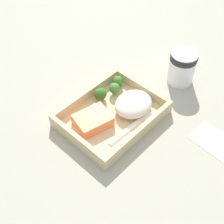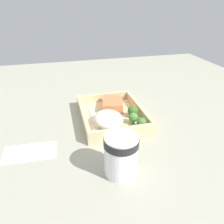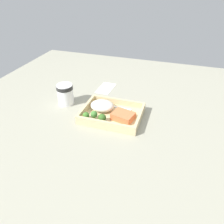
# 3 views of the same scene
# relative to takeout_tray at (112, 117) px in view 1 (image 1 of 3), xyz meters

# --- Properties ---
(ground_plane) EXTENTS (1.60, 1.60, 0.02)m
(ground_plane) POSITION_rel_takeout_tray_xyz_m (0.00, 0.00, -0.02)
(ground_plane) COLOR #9A9885
(takeout_tray) EXTENTS (0.27, 0.21, 0.01)m
(takeout_tray) POSITION_rel_takeout_tray_xyz_m (0.00, 0.00, 0.00)
(takeout_tray) COLOR #CEB888
(takeout_tray) RESTS_ON ground_plane
(tray_rim) EXTENTS (0.27, 0.21, 0.03)m
(tray_rim) POSITION_rel_takeout_tray_xyz_m (0.00, 0.00, 0.02)
(tray_rim) COLOR #CEB888
(tray_rim) RESTS_ON takeout_tray
(salmon_fillet) EXTENTS (0.11, 0.09, 0.03)m
(salmon_fillet) POSITION_rel_takeout_tray_xyz_m (-0.06, 0.02, 0.02)
(salmon_fillet) COLOR #EC7545
(salmon_fillet) RESTS_ON takeout_tray
(mashed_potatoes) EXTENTS (0.11, 0.10, 0.04)m
(mashed_potatoes) POSITION_rel_takeout_tray_xyz_m (0.06, -0.03, 0.03)
(mashed_potatoes) COLOR silver
(mashed_potatoes) RESTS_ON takeout_tray
(broccoli_floret_1) EXTENTS (0.03, 0.03, 0.04)m
(broccoli_floret_1) POSITION_rel_takeout_tray_xyz_m (0.07, 0.05, 0.03)
(broccoli_floret_1) COLOR #799654
(broccoli_floret_1) RESTS_ON takeout_tray
(broccoli_floret_2) EXTENTS (0.04, 0.04, 0.04)m
(broccoli_floret_2) POSITION_rel_takeout_tray_xyz_m (0.02, 0.07, 0.03)
(broccoli_floret_2) COLOR #80AD5B
(broccoli_floret_2) RESTS_ON takeout_tray
(broccoli_floret_3) EXTENTS (0.03, 0.03, 0.04)m
(broccoli_floret_3) POSITION_rel_takeout_tray_xyz_m (0.10, 0.07, 0.03)
(broccoli_floret_3) COLOR #86AE60
(broccoli_floret_3) RESTS_ON takeout_tray
(fork) EXTENTS (0.16, 0.02, 0.00)m
(fork) POSITION_rel_takeout_tray_xyz_m (0.01, -0.07, 0.01)
(fork) COLOR white
(fork) RESTS_ON takeout_tray
(paper_cup) EXTENTS (0.08, 0.08, 0.10)m
(paper_cup) POSITION_rel_takeout_tray_xyz_m (0.26, -0.04, 0.05)
(paper_cup) COLOR white
(paper_cup) RESTS_ON ground_plane
(receipt_slip) EXTENTS (0.08, 0.15, 0.00)m
(receipt_slip) POSITION_rel_takeout_tray_xyz_m (0.12, -0.27, -0.00)
(receipt_slip) COLOR white
(receipt_slip) RESTS_ON ground_plane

